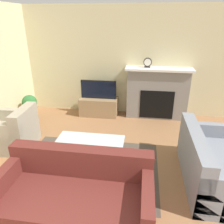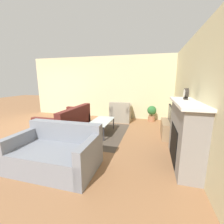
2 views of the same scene
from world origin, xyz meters
name	(u,v)px [view 2 (image 2 of 2)]	position (x,y,z in m)	size (l,w,h in m)	color
ground_plane	(28,129)	(0.00, 0.00, 0.00)	(20.00, 20.00, 0.00)	#936642
wall_back	(190,93)	(0.00, 5.07, 1.35)	(7.87, 0.06, 2.70)	beige
wall_left	(114,87)	(-2.47, 2.52, 1.35)	(0.06, 8.04, 2.70)	beige
area_rug	(97,133)	(-0.23, 2.50, 0.00)	(2.38, 1.79, 0.00)	#4C4238
fireplace	(185,132)	(0.98, 4.84, 0.67)	(1.61, 0.45, 1.28)	gray
tv_stand	(169,129)	(-0.50, 4.72, 0.23)	(0.97, 0.46, 0.47)	#997A56
tv	(171,114)	(-0.50, 4.72, 0.70)	(0.90, 0.06, 0.47)	black
couch_sectional	(67,123)	(-0.14, 1.51, 0.29)	(1.91, 0.94, 0.82)	#5B231E
couch_loveseat	(56,153)	(1.79, 2.44, 0.29)	(0.98, 1.59, 0.82)	gray
armchair_by_window	(121,114)	(-1.85, 2.95, 0.30)	(0.87, 0.84, 0.82)	#9E937F
coffee_table	(101,122)	(-0.23, 2.67, 0.38)	(1.18, 0.59, 0.42)	#333338
potted_plant	(152,112)	(-2.13, 4.19, 0.37)	(0.36, 0.36, 0.65)	#AD704C
mantel_clock	(186,94)	(0.70, 4.84, 1.40)	(0.20, 0.07, 0.23)	#28231E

